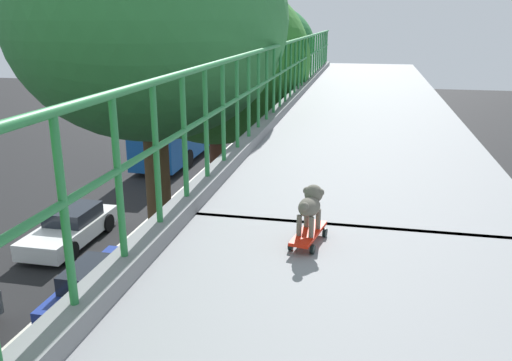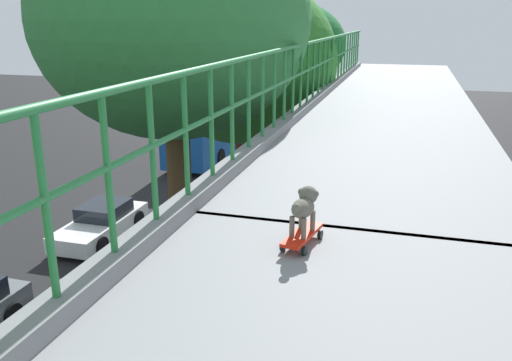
{
  "view_description": "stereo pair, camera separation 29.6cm",
  "coord_description": "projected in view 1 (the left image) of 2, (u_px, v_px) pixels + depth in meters",
  "views": [
    {
      "loc": [
        1.17,
        -1.86,
        7.61
      ],
      "look_at": [
        0.32,
        2.12,
        6.34
      ],
      "focal_mm": 36.8,
      "sensor_mm": 36.0,
      "label": 1
    },
    {
      "loc": [
        1.46,
        -1.79,
        7.61
      ],
      "look_at": [
        0.32,
        2.12,
        6.34
      ],
      "focal_mm": 36.8,
      "sensor_mm": 36.0,
      "label": 2
    }
  ],
  "objects": [
    {
      "name": "green_railing",
      "position": [
        38.0,
        311.0,
        2.41
      ],
      "size": [
        0.2,
        32.89,
        1.15
      ],
      "color": "slate",
      "rests_on": "overpass_deck"
    },
    {
      "name": "car_blue_fifth",
      "position": [
        102.0,
        287.0,
        14.09
      ],
      "size": [
        1.77,
        3.97,
        1.42
      ],
      "color": "navy",
      "rests_on": "ground"
    },
    {
      "name": "car_white_sixth",
      "position": [
        71.0,
        227.0,
        18.41
      ],
      "size": [
        1.78,
        4.16,
        1.23
      ],
      "color": "white",
      "rests_on": "ground"
    },
    {
      "name": "city_bus",
      "position": [
        186.0,
        120.0,
        30.44
      ],
      "size": [
        2.5,
        11.17,
        3.42
      ],
      "color": "#144A95",
      "rests_on": "ground"
    },
    {
      "name": "roadside_tree_mid",
      "position": [
        149.0,
        24.0,
        8.9
      ],
      "size": [
        4.76,
        4.76,
        9.62
      ],
      "color": "#503A23",
      "rests_on": "ground"
    },
    {
      "name": "roadside_tree_far",
      "position": [
        215.0,
        62.0,
        12.76
      ],
      "size": [
        4.63,
        4.63,
        8.63
      ],
      "color": "#563024",
      "rests_on": "ground"
    },
    {
      "name": "roadside_tree_farthest",
      "position": [
        257.0,
        47.0,
        18.94
      ],
      "size": [
        4.15,
        4.15,
        8.22
      ],
      "color": "brown",
      "rests_on": "ground"
    },
    {
      "name": "toy_skateboard",
      "position": [
        308.0,
        234.0,
        3.73
      ],
      "size": [
        0.25,
        0.5,
        0.09
      ],
      "color": "red",
      "rests_on": "overpass_deck"
    },
    {
      "name": "small_dog",
      "position": [
        311.0,
        204.0,
        3.68
      ],
      "size": [
        0.19,
        0.34,
        0.32
      ],
      "color": "#615E51",
      "rests_on": "toy_skateboard"
    }
  ]
}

